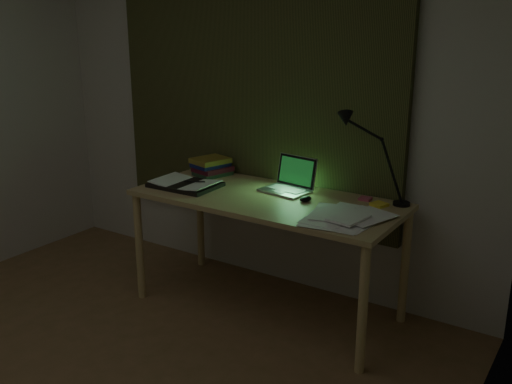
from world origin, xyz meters
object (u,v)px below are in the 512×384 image
laptop (285,176)px  loose_papers (341,217)px  open_textbook (185,184)px  book_stack (211,166)px  desk_lamp (405,161)px  desk (266,254)px

laptop → loose_papers: 0.59m
open_textbook → book_stack: size_ratio=1.81×
open_textbook → loose_papers: open_textbook is taller
loose_papers → desk_lamp: 0.52m
open_textbook → desk: bearing=8.4°
open_textbook → laptop: bearing=21.0°
desk → open_textbook: size_ratio=3.91×
laptop → desk_lamp: size_ratio=0.63×
open_textbook → loose_papers: bearing=-2.5°
book_stack → desk_lamp: bearing=2.8°
laptop → open_textbook: size_ratio=0.78×
open_textbook → desk_lamp: size_ratio=0.80×
open_textbook → book_stack: bearing=94.8°
desk → book_stack: size_ratio=7.07×
open_textbook → book_stack: (-0.03, 0.32, 0.04)m
book_stack → desk: bearing=-20.7°
desk → book_stack: 0.78m
desk → loose_papers: bearing=-12.3°
book_stack → desk_lamp: (1.35, 0.06, 0.20)m
book_stack → desk_lamp: 1.36m
laptop → book_stack: bearing=-177.9°
desk → desk_lamp: (0.75, 0.29, 0.65)m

